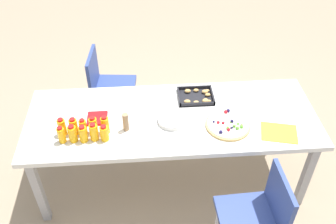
{
  "coord_description": "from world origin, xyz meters",
  "views": [
    {
      "loc": [
        -0.19,
        -2.17,
        2.68
      ],
      "look_at": [
        -0.03,
        0.03,
        0.76
      ],
      "focal_mm": 40.32,
      "sensor_mm": 36.0,
      "label": 1
    }
  ],
  "objects": [
    {
      "name": "ground_plane",
      "position": [
        0.0,
        0.0,
        0.0
      ],
      "size": [
        12.0,
        12.0,
        0.0
      ],
      "primitive_type": "plane",
      "color": "gray"
    },
    {
      "name": "juice_bottle_2",
      "position": [
        -0.65,
        -0.21,
        0.81
      ],
      "size": [
        0.06,
        0.06,
        0.14
      ],
      "color": "#F9AE14",
      "rests_on": "party_table"
    },
    {
      "name": "chair_near_right",
      "position": [
        0.53,
        -0.75,
        0.5
      ],
      "size": [
        0.42,
        0.42,
        0.83
      ],
      "rotation": [
        0.0,
        0.0,
        1.61
      ],
      "color": "#33478C",
      "rests_on": "ground_plane"
    },
    {
      "name": "juice_bottle_1",
      "position": [
        -0.73,
        -0.21,
        0.81
      ],
      "size": [
        0.06,
        0.06,
        0.14
      ],
      "color": "#F9AE14",
      "rests_on": "party_table"
    },
    {
      "name": "cardboard_tube",
      "position": [
        -0.35,
        -0.12,
        0.82
      ],
      "size": [
        0.04,
        0.04,
        0.15
      ],
      "primitive_type": "cylinder",
      "color": "#9E7A56",
      "rests_on": "party_table"
    },
    {
      "name": "juice_bottle_8",
      "position": [
        -0.59,
        -0.13,
        0.81
      ],
      "size": [
        0.06,
        0.06,
        0.14
      ],
      "color": "#F9AB14",
      "rests_on": "party_table"
    },
    {
      "name": "fruit_pizza",
      "position": [
        0.41,
        -0.14,
        0.76
      ],
      "size": [
        0.34,
        0.34,
        0.05
      ],
      "color": "tan",
      "rests_on": "party_table"
    },
    {
      "name": "juice_bottle_5",
      "position": [
        -0.81,
        -0.13,
        0.81
      ],
      "size": [
        0.06,
        0.06,
        0.15
      ],
      "color": "#FAAC14",
      "rests_on": "party_table"
    },
    {
      "name": "plate_stack",
      "position": [
        -0.01,
        -0.06,
        0.76
      ],
      "size": [
        0.22,
        0.22,
        0.03
      ],
      "color": "silver",
      "rests_on": "party_table"
    },
    {
      "name": "juice_bottle_7",
      "position": [
        -0.66,
        -0.14,
        0.81
      ],
      "size": [
        0.05,
        0.05,
        0.13
      ],
      "color": "#F9AE14",
      "rests_on": "party_table"
    },
    {
      "name": "juice_bottle_0",
      "position": [
        -0.8,
        -0.21,
        0.81
      ],
      "size": [
        0.05,
        0.05,
        0.14
      ],
      "color": "#FBAC14",
      "rests_on": "party_table"
    },
    {
      "name": "juice_bottle_6",
      "position": [
        -0.73,
        -0.13,
        0.81
      ],
      "size": [
        0.06,
        0.06,
        0.14
      ],
      "color": "#FAAE14",
      "rests_on": "party_table"
    },
    {
      "name": "party_table",
      "position": [
        0.0,
        0.0,
        0.68
      ],
      "size": [
        2.25,
        0.82,
        0.74
      ],
      "color": "silver",
      "rests_on": "ground_plane"
    },
    {
      "name": "snack_tray",
      "position": [
        0.22,
        0.21,
        0.76
      ],
      "size": [
        0.29,
        0.23,
        0.04
      ],
      "color": "black",
      "rests_on": "party_table"
    },
    {
      "name": "napkin_stack",
      "position": [
        -0.57,
        0.01,
        0.75
      ],
      "size": [
        0.15,
        0.15,
        0.02
      ],
      "primitive_type": "cube",
      "color": "red",
      "rests_on": "party_table"
    },
    {
      "name": "juice_bottle_9",
      "position": [
        -0.5,
        -0.14,
        0.82
      ],
      "size": [
        0.06,
        0.06,
        0.15
      ],
      "color": "#F8AC14",
      "rests_on": "party_table"
    },
    {
      "name": "juice_bottle_4",
      "position": [
        -0.5,
        -0.21,
        0.81
      ],
      "size": [
        0.06,
        0.06,
        0.13
      ],
      "color": "#FAAF14",
      "rests_on": "party_table"
    },
    {
      "name": "juice_bottle_3",
      "position": [
        -0.58,
        -0.2,
        0.81
      ],
      "size": [
        0.06,
        0.06,
        0.15
      ],
      "color": "#F9AF14",
      "rests_on": "party_table"
    },
    {
      "name": "paper_folder",
      "position": [
        0.77,
        -0.24,
        0.75
      ],
      "size": [
        0.3,
        0.26,
        0.01
      ],
      "primitive_type": "cube",
      "rotation": [
        0.0,
        0.0,
        -0.24
      ],
      "color": "yellow",
      "rests_on": "party_table"
    },
    {
      "name": "chair_far_left",
      "position": [
        -0.57,
        0.79,
        0.5
      ],
      "size": [
        0.43,
        0.43,
        0.83
      ],
      "rotation": [
        0.0,
        0.0,
        -1.66
      ],
      "color": "#33478C",
      "rests_on": "ground_plane"
    }
  ]
}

